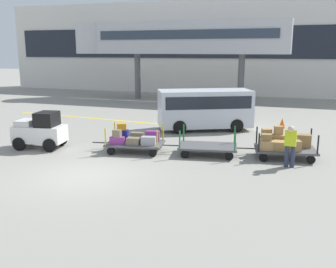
{
  "coord_description": "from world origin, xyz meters",
  "views": [
    {
      "loc": [
        6.77,
        -10.64,
        4.15
      ],
      "look_at": [
        1.81,
        3.47,
        0.85
      ],
      "focal_mm": 40.89,
      "sensor_mm": 36.0,
      "label": 1
    }
  ],
  "objects_px": {
    "baggage_cart_tail": "(283,144)",
    "baggage_handler": "(290,144)",
    "shuttle_van": "(205,106)",
    "safety_cone_near": "(282,123)",
    "baggage_tug": "(40,131)",
    "baggage_cart_middle": "(208,147)",
    "baggage_cart_lead": "(134,140)"
  },
  "relations": [
    {
      "from": "baggage_cart_tail",
      "to": "baggage_handler",
      "type": "height_order",
      "value": "baggage_handler"
    },
    {
      "from": "shuttle_van",
      "to": "safety_cone_near",
      "type": "height_order",
      "value": "shuttle_van"
    },
    {
      "from": "shuttle_van",
      "to": "baggage_tug",
      "type": "bearing_deg",
      "value": -132.56
    },
    {
      "from": "baggage_cart_middle",
      "to": "baggage_cart_tail",
      "type": "height_order",
      "value": "baggage_cart_tail"
    },
    {
      "from": "shuttle_van",
      "to": "safety_cone_near",
      "type": "bearing_deg",
      "value": 24.59
    },
    {
      "from": "baggage_tug",
      "to": "baggage_cart_middle",
      "type": "xyz_separation_m",
      "value": [
        7.04,
        1.27,
        -0.41
      ]
    },
    {
      "from": "baggage_cart_middle",
      "to": "shuttle_van",
      "type": "bearing_deg",
      "value": 105.54
    },
    {
      "from": "baggage_cart_lead",
      "to": "baggage_cart_middle",
      "type": "height_order",
      "value": "baggage_cart_lead"
    },
    {
      "from": "baggage_tug",
      "to": "baggage_cart_tail",
      "type": "distance_m",
      "value": 10.08
    },
    {
      "from": "baggage_cart_lead",
      "to": "baggage_handler",
      "type": "bearing_deg",
      "value": -1.31
    },
    {
      "from": "baggage_tug",
      "to": "baggage_cart_tail",
      "type": "height_order",
      "value": "baggage_tug"
    },
    {
      "from": "baggage_tug",
      "to": "baggage_cart_lead",
      "type": "relative_size",
      "value": 0.73
    },
    {
      "from": "baggage_tug",
      "to": "safety_cone_near",
      "type": "xyz_separation_m",
      "value": [
        9.57,
        7.96,
        -0.48
      ]
    },
    {
      "from": "baggage_cart_tail",
      "to": "baggage_handler",
      "type": "xyz_separation_m",
      "value": [
        0.3,
        -1.26,
        0.3
      ]
    },
    {
      "from": "baggage_tug",
      "to": "baggage_cart_lead",
      "type": "height_order",
      "value": "baggage_tug"
    },
    {
      "from": "baggage_cart_middle",
      "to": "baggage_cart_tail",
      "type": "xyz_separation_m",
      "value": [
        2.86,
        0.59,
        0.22
      ]
    },
    {
      "from": "baggage_cart_lead",
      "to": "baggage_cart_tail",
      "type": "bearing_deg",
      "value": 10.87
    },
    {
      "from": "baggage_cart_tail",
      "to": "shuttle_van",
      "type": "height_order",
      "value": "shuttle_van"
    },
    {
      "from": "baggage_tug",
      "to": "shuttle_van",
      "type": "relative_size",
      "value": 0.44
    },
    {
      "from": "baggage_cart_lead",
      "to": "baggage_handler",
      "type": "xyz_separation_m",
      "value": [
        6.15,
        -0.14,
        0.36
      ]
    },
    {
      "from": "shuttle_van",
      "to": "baggage_cart_middle",
      "type": "bearing_deg",
      "value": -74.46
    },
    {
      "from": "baggage_cart_middle",
      "to": "baggage_cart_tail",
      "type": "distance_m",
      "value": 2.93
    },
    {
      "from": "baggage_tug",
      "to": "baggage_cart_lead",
      "type": "bearing_deg",
      "value": 10.32
    },
    {
      "from": "baggage_cart_tail",
      "to": "shuttle_van",
      "type": "bearing_deg",
      "value": 134.36
    },
    {
      "from": "baggage_cart_middle",
      "to": "baggage_handler",
      "type": "relative_size",
      "value": 1.97
    },
    {
      "from": "baggage_cart_lead",
      "to": "baggage_cart_middle",
      "type": "distance_m",
      "value": 3.04
    },
    {
      "from": "baggage_cart_lead",
      "to": "shuttle_van",
      "type": "bearing_deg",
      "value": 73.44
    },
    {
      "from": "baggage_cart_lead",
      "to": "shuttle_van",
      "type": "relative_size",
      "value": 0.6
    },
    {
      "from": "shuttle_van",
      "to": "baggage_cart_lead",
      "type": "bearing_deg",
      "value": -106.56
    },
    {
      "from": "baggage_cart_middle",
      "to": "safety_cone_near",
      "type": "distance_m",
      "value": 7.15
    },
    {
      "from": "baggage_handler",
      "to": "safety_cone_near",
      "type": "distance_m",
      "value": 7.42
    },
    {
      "from": "baggage_cart_lead",
      "to": "baggage_cart_tail",
      "type": "xyz_separation_m",
      "value": [
        5.84,
        1.12,
        0.06
      ]
    }
  ]
}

